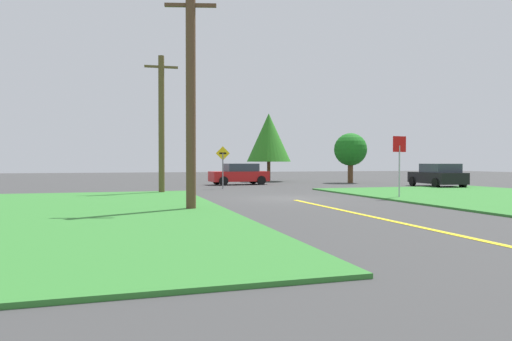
{
  "coord_description": "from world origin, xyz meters",
  "views": [
    {
      "loc": [
        -7.41,
        -19.67,
        1.68
      ],
      "look_at": [
        -0.42,
        3.71,
        1.26
      ],
      "focal_mm": 31.33,
      "sensor_mm": 36.0,
      "label": 1
    }
  ],
  "objects_px": {
    "stop_sign": "(399,155)",
    "utility_pole_near": "(191,97)",
    "car_approaching_junction": "(239,174)",
    "utility_pole_mid": "(161,123)",
    "oak_tree_left": "(350,150)",
    "car_on_crossroad": "(437,175)",
    "direction_sign": "(223,162)",
    "pine_tree_center": "(269,138)"
  },
  "relations": [
    {
      "from": "oak_tree_left",
      "to": "direction_sign",
      "type": "bearing_deg",
      "value": -155.89
    },
    {
      "from": "car_approaching_junction",
      "to": "oak_tree_left",
      "type": "height_order",
      "value": "oak_tree_left"
    },
    {
      "from": "car_approaching_junction",
      "to": "direction_sign",
      "type": "distance_m",
      "value": 5.71
    },
    {
      "from": "stop_sign",
      "to": "car_on_crossroad",
      "type": "height_order",
      "value": "stop_sign"
    },
    {
      "from": "car_approaching_junction",
      "to": "car_on_crossroad",
      "type": "bearing_deg",
      "value": 145.0
    },
    {
      "from": "car_approaching_junction",
      "to": "utility_pole_mid",
      "type": "distance_m",
      "value": 11.0
    },
    {
      "from": "stop_sign",
      "to": "pine_tree_center",
      "type": "bearing_deg",
      "value": -96.18
    },
    {
      "from": "utility_pole_near",
      "to": "direction_sign",
      "type": "height_order",
      "value": "utility_pole_near"
    },
    {
      "from": "stop_sign",
      "to": "pine_tree_center",
      "type": "xyz_separation_m",
      "value": [
        0.16,
        20.07,
        1.9
      ]
    },
    {
      "from": "car_approaching_junction",
      "to": "utility_pole_near",
      "type": "distance_m",
      "value": 18.88
    },
    {
      "from": "utility_pole_mid",
      "to": "direction_sign",
      "type": "height_order",
      "value": "utility_pole_mid"
    },
    {
      "from": "car_on_crossroad",
      "to": "utility_pole_near",
      "type": "distance_m",
      "value": 21.55
    },
    {
      "from": "pine_tree_center",
      "to": "car_approaching_junction",
      "type": "bearing_deg",
      "value": -128.68
    },
    {
      "from": "direction_sign",
      "to": "utility_pole_near",
      "type": "bearing_deg",
      "value": -107.32
    },
    {
      "from": "utility_pole_near",
      "to": "utility_pole_mid",
      "type": "bearing_deg",
      "value": 91.61
    },
    {
      "from": "stop_sign",
      "to": "car_approaching_junction",
      "type": "height_order",
      "value": "stop_sign"
    },
    {
      "from": "utility_pole_mid",
      "to": "pine_tree_center",
      "type": "distance_m",
      "value": 17.02
    },
    {
      "from": "stop_sign",
      "to": "utility_pole_near",
      "type": "bearing_deg",
      "value": 7.94
    },
    {
      "from": "oak_tree_left",
      "to": "utility_pole_near",
      "type": "bearing_deg",
      "value": -131.86
    },
    {
      "from": "pine_tree_center",
      "to": "utility_pole_near",
      "type": "bearing_deg",
      "value": -114.61
    },
    {
      "from": "utility_pole_mid",
      "to": "oak_tree_left",
      "type": "relative_size",
      "value": 1.81
    },
    {
      "from": "utility_pole_mid",
      "to": "pine_tree_center",
      "type": "bearing_deg",
      "value": 51.54
    },
    {
      "from": "car_approaching_junction",
      "to": "car_on_crossroad",
      "type": "distance_m",
      "value": 14.27
    },
    {
      "from": "direction_sign",
      "to": "car_on_crossroad",
      "type": "bearing_deg",
      "value": -7.99
    },
    {
      "from": "utility_pole_mid",
      "to": "pine_tree_center",
      "type": "relative_size",
      "value": 1.22
    },
    {
      "from": "utility_pole_mid",
      "to": "direction_sign",
      "type": "bearing_deg",
      "value": 37.75
    },
    {
      "from": "car_approaching_junction",
      "to": "pine_tree_center",
      "type": "height_order",
      "value": "pine_tree_center"
    },
    {
      "from": "utility_pole_mid",
      "to": "car_approaching_junction",
      "type": "bearing_deg",
      "value": 51.67
    },
    {
      "from": "car_approaching_junction",
      "to": "oak_tree_left",
      "type": "xyz_separation_m",
      "value": [
        9.68,
        0.33,
        1.97
      ]
    },
    {
      "from": "stop_sign",
      "to": "oak_tree_left",
      "type": "height_order",
      "value": "oak_tree_left"
    },
    {
      "from": "utility_pole_near",
      "to": "direction_sign",
      "type": "relative_size",
      "value": 2.85
    },
    {
      "from": "utility_pole_mid",
      "to": "stop_sign",
      "type": "bearing_deg",
      "value": -32.9
    },
    {
      "from": "stop_sign",
      "to": "direction_sign",
      "type": "bearing_deg",
      "value": -63.38
    },
    {
      "from": "utility_pole_near",
      "to": "utility_pole_mid",
      "type": "height_order",
      "value": "utility_pole_near"
    },
    {
      "from": "car_approaching_junction",
      "to": "utility_pole_mid",
      "type": "xyz_separation_m",
      "value": [
        -6.55,
        -8.29,
        3.06
      ]
    },
    {
      "from": "pine_tree_center",
      "to": "direction_sign",
      "type": "bearing_deg",
      "value": -122.51
    },
    {
      "from": "car_on_crossroad",
      "to": "direction_sign",
      "type": "bearing_deg",
      "value": 89.7
    },
    {
      "from": "utility_pole_near",
      "to": "stop_sign",
      "type": "bearing_deg",
      "value": 13.67
    },
    {
      "from": "stop_sign",
      "to": "utility_pole_near",
      "type": "relative_size",
      "value": 0.37
    },
    {
      "from": "oak_tree_left",
      "to": "utility_pole_mid",
      "type": "bearing_deg",
      "value": -152.05
    },
    {
      "from": "stop_sign",
      "to": "car_on_crossroad",
      "type": "distance_m",
      "value": 11.63
    },
    {
      "from": "car_on_crossroad",
      "to": "car_approaching_junction",
      "type": "bearing_deg",
      "value": 67.56
    }
  ]
}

